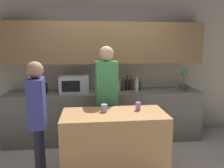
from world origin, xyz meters
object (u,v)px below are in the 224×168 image
Objects in this scene: microwave at (74,84)px; bottle_4 at (137,86)px; toaster at (39,88)px; person_left at (37,113)px; bottle_0 at (118,86)px; bottle_3 at (131,84)px; potted_plant at (184,80)px; cup_0 at (104,108)px; person_center at (106,91)px; bottle_1 at (123,86)px; cup_1 at (138,106)px; bottle_2 at (127,84)px; bottle_5 at (140,85)px.

microwave is 1.15m from bottle_4.
person_left reaches higher than toaster.
bottle_0 is 0.98× the size of bottle_4.
bottle_3 is at bearing 128.30° from person_left.
bottle_3 is at bearing 4.08° from toaster.
bottle_0 reaches higher than toaster.
potted_plant is at bearing -6.94° from bottle_3.
cup_0 is 0.06× the size of person_center.
bottle_1 is (-1.17, 0.06, -0.10)m from potted_plant.
bottle_0 is at bearing 132.17° from person_left.
cup_0 is 0.86m from person_left.
person_center reaches higher than cup_1.
cup_0 is (-0.45, -1.16, -0.09)m from bottle_1.
potted_plant is 1.96m from cup_0.
bottle_2 is 0.25m from bottle_5.
microwave reaches higher than bottle_1.
potted_plant reaches higher than cup_1.
bottle_4 reaches higher than toaster.
bottle_5 is at bearing 6.89° from bottle_0.
cup_1 is at bearing 3.11° from cup_0.
person_center reaches higher than bottle_1.
bottle_2 is at bearing -159.55° from bottle_3.
cup_0 is (0.46, -1.09, -0.14)m from microwave.
person_center is at bearing -113.82° from bottle_0.
bottle_5 is (1.86, 0.07, -0.00)m from toaster.
microwave is at bearing -51.67° from person_center.
cup_1 reaches higher than cup_0.
cup_0 is (-0.34, -1.12, -0.09)m from bottle_0.
potted_plant reaches higher than bottle_5.
cup_1 is at bearing -34.43° from toaster.
bottle_3 is 2.45× the size of cup_1.
bottle_0 is 2.56× the size of cup_0.
microwave is 1.88× the size of bottle_4.
bottle_0 is at bearing 0.90° from toaster.
bottle_4 is at bearing -44.92° from bottle_2.
microwave is 1.43m from cup_1.
person_center is (-0.45, -0.66, 0.02)m from bottle_2.
microwave is 2.08m from potted_plant.
person_left is (0.23, -1.24, -0.08)m from toaster.
person_center is (-1.54, -0.57, -0.06)m from potted_plant.
bottle_4 reaches higher than bottle_1.
bottle_2 is at bearing 65.93° from cup_0.
bottle_1 is at bearing 150.63° from bottle_4.
person_left reaches higher than bottle_5.
potted_plant is at bearing -164.57° from person_center.
bottle_0 is at bearing -160.89° from bottle_2.
bottle_1 is 0.90× the size of bottle_3.
toaster is at bearing 177.87° from bottle_4.
potted_plant is 2.77m from person_left.
person_center is (-0.40, 0.50, 0.12)m from cup_1.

